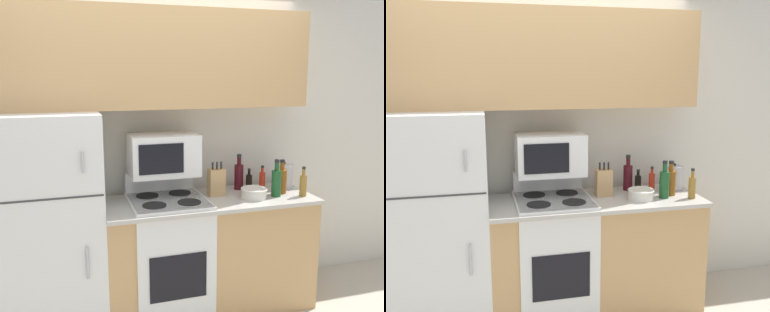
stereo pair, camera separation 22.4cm
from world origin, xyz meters
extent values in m
cube|color=silver|center=(0.00, 0.67, 1.27)|extent=(8.00, 0.05, 2.55)
cube|color=tan|center=(0.37, 0.30, 0.45)|extent=(1.66, 0.59, 0.90)
cube|color=#BCB7AD|center=(0.37, 0.28, 0.92)|extent=(1.66, 0.63, 0.03)
cube|color=white|center=(-0.83, 0.32, 0.82)|extent=(0.75, 0.64, 1.64)
cube|color=#383838|center=(-0.83, 0.00, 1.11)|extent=(0.73, 0.01, 0.01)
cylinder|color=#B7B7BC|center=(-0.59, -0.01, 1.34)|extent=(0.02, 0.02, 0.14)
cylinder|color=#B7B7BC|center=(-0.59, -0.01, 0.65)|extent=(0.02, 0.02, 0.22)
cube|color=tan|center=(0.00, 0.47, 2.00)|extent=(2.41, 0.35, 0.74)
cube|color=white|center=(0.04, 0.28, 0.48)|extent=(0.59, 0.59, 0.96)
cube|color=black|center=(0.04, -0.02, 0.46)|extent=(0.42, 0.01, 0.34)
cube|color=#2D2D2D|center=(0.04, 0.28, 0.95)|extent=(0.56, 0.57, 0.01)
cube|color=white|center=(0.04, 0.56, 1.04)|extent=(0.56, 0.06, 0.16)
cylinder|color=black|center=(-0.10, 0.15, 0.96)|extent=(0.18, 0.18, 0.01)
cylinder|color=black|center=(0.17, 0.15, 0.96)|extent=(0.18, 0.18, 0.01)
cylinder|color=black|center=(-0.10, 0.41, 0.96)|extent=(0.18, 0.18, 0.01)
cylinder|color=black|center=(0.17, 0.41, 0.96)|extent=(0.18, 0.18, 0.01)
cube|color=white|center=(0.03, 0.40, 1.28)|extent=(0.53, 0.33, 0.32)
cube|color=black|center=(-0.02, 0.24, 1.28)|extent=(0.34, 0.01, 0.22)
cube|color=tan|center=(0.45, 0.34, 1.04)|extent=(0.13, 0.09, 0.22)
cylinder|color=black|center=(0.42, 0.33, 1.18)|extent=(0.01, 0.01, 0.06)
cylinder|color=black|center=(0.45, 0.33, 1.18)|extent=(0.01, 0.01, 0.06)
cylinder|color=black|center=(0.49, 0.33, 1.18)|extent=(0.01, 0.01, 0.06)
cylinder|color=silver|center=(0.71, 0.18, 0.97)|extent=(0.20, 0.20, 0.07)
torus|color=silver|center=(0.71, 0.18, 1.01)|extent=(0.21, 0.21, 0.01)
cylinder|color=olive|center=(1.11, 0.12, 1.02)|extent=(0.06, 0.06, 0.17)
cylinder|color=olive|center=(1.11, 0.12, 1.13)|extent=(0.03, 0.03, 0.05)
cylinder|color=black|center=(1.11, 0.12, 1.16)|extent=(0.03, 0.03, 0.02)
cylinder|color=black|center=(0.78, 0.43, 1.00)|extent=(0.05, 0.05, 0.13)
cylinder|color=black|center=(0.78, 0.43, 1.08)|extent=(0.02, 0.02, 0.04)
cylinder|color=black|center=(0.78, 0.43, 1.11)|extent=(0.03, 0.03, 0.01)
cylinder|color=brown|center=(0.99, 0.25, 1.03)|extent=(0.08, 0.08, 0.20)
cylinder|color=brown|center=(0.99, 0.25, 1.16)|extent=(0.04, 0.04, 0.06)
cylinder|color=black|center=(0.99, 0.25, 1.20)|extent=(0.04, 0.04, 0.02)
cylinder|color=#194C23|center=(0.90, 0.18, 1.04)|extent=(0.08, 0.08, 0.21)
cylinder|color=#194C23|center=(0.90, 0.18, 1.18)|extent=(0.03, 0.03, 0.07)
cylinder|color=black|center=(0.90, 0.18, 1.22)|extent=(0.04, 0.04, 0.02)
cylinder|color=red|center=(0.90, 0.42, 1.00)|extent=(0.05, 0.05, 0.14)
cylinder|color=red|center=(0.90, 0.42, 1.10)|extent=(0.02, 0.02, 0.04)
cylinder|color=black|center=(0.90, 0.42, 1.13)|extent=(0.02, 0.03, 0.02)
cylinder|color=#470F19|center=(0.70, 0.46, 1.04)|extent=(0.08, 0.08, 0.21)
cylinder|color=#470F19|center=(0.70, 0.46, 1.18)|extent=(0.03, 0.03, 0.07)
cylinder|color=black|center=(0.70, 0.46, 1.22)|extent=(0.04, 0.04, 0.02)
cylinder|color=#B7B7BC|center=(1.09, 0.40, 1.04)|extent=(0.15, 0.15, 0.20)
sphere|color=black|center=(1.09, 0.40, 1.15)|extent=(0.02, 0.02, 0.02)
camera|label=1|loc=(-0.72, -2.76, 1.90)|focal=40.00mm
camera|label=2|loc=(-0.50, -2.82, 1.90)|focal=40.00mm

